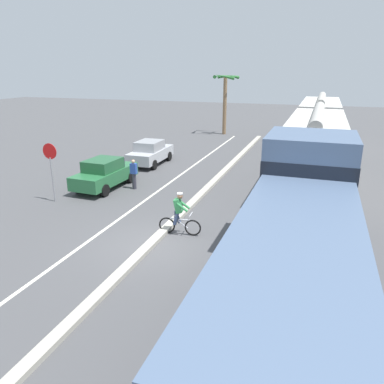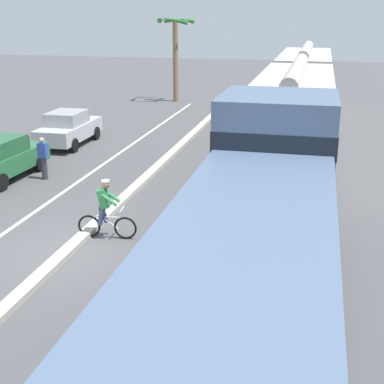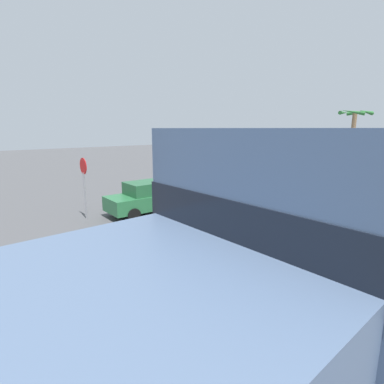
{
  "view_description": "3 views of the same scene",
  "coord_description": "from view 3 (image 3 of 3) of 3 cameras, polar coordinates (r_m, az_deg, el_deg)",
  "views": [
    {
      "loc": [
        5.52,
        -11.38,
        6.21
      ],
      "look_at": [
        0.66,
        2.63,
        1.31
      ],
      "focal_mm": 35.0,
      "sensor_mm": 36.0,
      "label": 1
    },
    {
      "loc": [
        6.18,
        -11.81,
        6.12
      ],
      "look_at": [
        3.26,
        0.55,
        1.79
      ],
      "focal_mm": 50.0,
      "sensor_mm": 36.0,
      "label": 2
    },
    {
      "loc": [
        7.12,
        -2.26,
        4.2
      ],
      "look_at": [
        -4.02,
        7.24,
        1.07
      ],
      "focal_mm": 28.0,
      "sensor_mm": 36.0,
      "label": 3
    }
  ],
  "objects": [
    {
      "name": "ground_plane",
      "position": [
        8.57,
        -20.88,
        -18.15
      ],
      "size": [
        120.0,
        120.0,
        0.0
      ],
      "primitive_type": "plane",
      "color": "#4C4C4F"
    },
    {
      "name": "lane_stripe",
      "position": [
        13.28,
        0.46,
        -6.36
      ],
      "size": [
        0.14,
        36.0,
        0.01
      ],
      "primitive_type": "cube",
      "color": "silver",
      "rests_on": "ground"
    },
    {
      "name": "median_curb",
      "position": [
        11.66,
        8.3,
        -8.78
      ],
      "size": [
        0.36,
        36.0,
        0.16
      ],
      "primitive_type": "cube",
      "color": "#B2AD9E",
      "rests_on": "ground"
    },
    {
      "name": "parked_car_silver",
      "position": [
        18.61,
        6.71,
        1.48
      ],
      "size": [
        1.88,
        4.22,
        1.62
      ],
      "color": "#B7BABF",
      "rests_on": "ground"
    },
    {
      "name": "cyclist",
      "position": [
        8.09,
        -11.58,
        -12.91
      ],
      "size": [
        1.71,
        0.49,
        1.71
      ],
      "color": "black",
      "rests_on": "ground"
    },
    {
      "name": "stop_sign",
      "position": [
        14.72,
        -19.9,
        2.81
      ],
      "size": [
        0.76,
        0.08,
        2.88
      ],
      "color": "gray",
      "rests_on": "ground"
    },
    {
      "name": "parked_car_green",
      "position": [
        15.1,
        -8.24,
        -1.03
      ],
      "size": [
        1.96,
        4.26,
        1.62
      ],
      "color": "#286B3D",
      "rests_on": "ground"
    },
    {
      "name": "palm_tree_near",
      "position": [
        29.16,
        28.37,
        10.52
      ],
      "size": [
        2.36,
        2.35,
        5.82
      ],
      "color": "#846647",
      "rests_on": "ground"
    },
    {
      "name": "pedestrian_by_cars",
      "position": [
        14.01,
        -3.6,
        -1.83
      ],
      "size": [
        0.34,
        0.22,
        1.62
      ],
      "color": "#33333D",
      "rests_on": "ground"
    }
  ]
}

